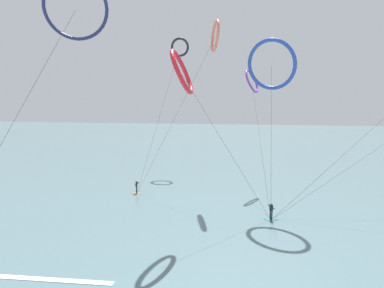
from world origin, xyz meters
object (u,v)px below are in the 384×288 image
Objects in this scene: surfer_teal at (271,212)px; kite_violet at (252,81)px; kite_crimson at (182,72)px; kite_cobalt at (271,65)px; surfer_amber at (137,188)px; kite_coral at (215,36)px; kite_navy at (76,8)px; kite_charcoal at (180,47)px.

surfer_teal is 0.10× the size of kite_violet.
kite_crimson is at bearing -102.28° from surfer_teal.
kite_cobalt is at bearing -149.12° from kite_violet.
surfer_amber is 21.76m from kite_coral.
kite_cobalt is 10.06m from kite_coral.
surfer_amber is 0.10× the size of kite_violet.
kite_cobalt is 11.68m from kite_crimson.
kite_navy is 10.09m from kite_crimson.
kite_charcoal is at bearing 64.39° from kite_violet.
surfer_amber is at bearing -110.48° from kite_navy.
kite_violet is at bearing -70.33° from surfer_amber.
surfer_amber is 22.03m from kite_cobalt.
kite_crimson is 32.61m from kite_charcoal.
kite_crimson is at bearing -151.78° from surfer_amber.
surfer_teal is 38.35m from kite_charcoal.
kite_navy is (-15.66, -7.81, 18.05)m from surfer_teal.
kite_charcoal is 1.35× the size of kite_violet.
kite_crimson reaches higher than surfer_amber.
kite_crimson is 0.69× the size of kite_charcoal.
kite_navy is at bearing 170.38° from surfer_amber.
kite_charcoal reaches higher than kite_crimson.
kite_coral is at bearing -5.72° from kite_crimson.
surfer_amber is 0.07× the size of kite_charcoal.
kite_coral is at bearing -178.45° from surfer_teal.
kite_violet is (-2.62, 9.92, -1.08)m from kite_cobalt.
kite_cobalt is (-0.34, 5.54, 14.77)m from surfer_teal.
kite_violet reaches higher than surfer_amber.
kite_crimson is (-7.83, -8.54, -1.45)m from kite_cobalt.
kite_cobalt is at bearing -163.36° from kite_navy.
kite_violet is (13.62, -12.13, -7.15)m from kite_charcoal.
kite_navy is 0.91× the size of kite_charcoal.
surfer_teal is at bearing -177.92° from kite_navy.
surfer_amber is at bearing 91.85° from kite_charcoal.
surfer_amber is at bearing 139.32° from kite_violet.
kite_navy is 35.53m from kite_charcoal.
kite_charcoal is at bearing 12.47° from kite_crimson.
surfer_amber is 0.08× the size of kite_navy.
surfer_teal is at bearing 13.75° from kite_coral.
kite_cobalt is at bearing 31.95° from kite_coral.
kite_crimson is 19.19m from kite_violet.
surfer_amber is at bearing -83.69° from kite_coral.
kite_navy is at bearing 93.52° from kite_charcoal.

